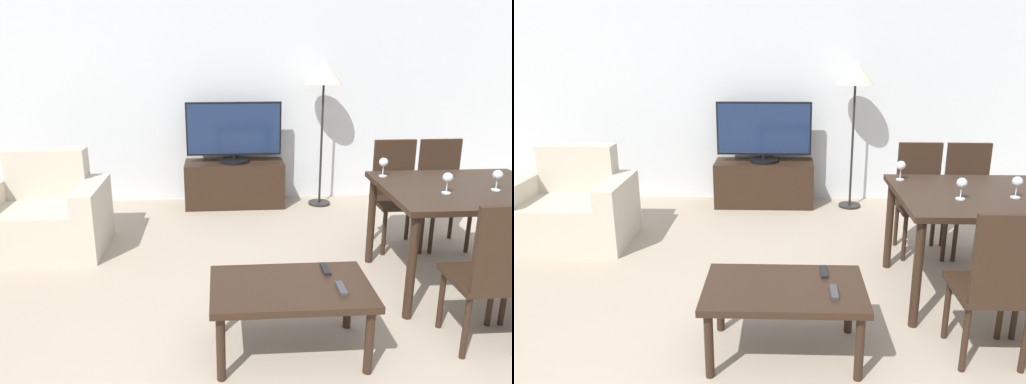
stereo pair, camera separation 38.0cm
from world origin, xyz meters
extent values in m
cube|color=silver|center=(0.00, 3.86, 1.35)|extent=(7.29, 0.06, 2.70)
cube|color=beige|center=(-1.76, 2.45, 0.20)|extent=(0.69, 0.75, 0.40)
cube|color=beige|center=(-1.76, 2.72, 0.62)|extent=(0.69, 0.20, 0.44)
cube|color=beige|center=(-2.20, 2.45, 0.29)|extent=(0.18, 0.75, 0.58)
cube|color=beige|center=(-1.33, 2.45, 0.29)|extent=(0.18, 0.75, 0.58)
cube|color=black|center=(-0.07, 3.58, 0.25)|extent=(1.07, 0.42, 0.49)
cylinder|color=black|center=(-0.07, 3.58, 0.51)|extent=(0.32, 0.32, 0.03)
cylinder|color=black|center=(-0.07, 3.58, 0.55)|extent=(0.04, 0.04, 0.05)
cube|color=black|center=(-0.07, 3.58, 0.85)|extent=(1.02, 0.04, 0.57)
cube|color=#19284C|center=(-0.07, 3.55, 0.85)|extent=(0.98, 0.01, 0.53)
cube|color=black|center=(0.16, 0.81, 0.41)|extent=(0.91, 0.57, 0.04)
cylinder|color=black|center=(-0.24, 0.58, 0.20)|extent=(0.05, 0.05, 0.39)
cylinder|color=black|center=(0.56, 0.58, 0.20)|extent=(0.05, 0.05, 0.39)
cylinder|color=black|center=(-0.24, 1.04, 0.20)|extent=(0.05, 0.05, 0.39)
cylinder|color=black|center=(0.56, 1.04, 0.20)|extent=(0.05, 0.05, 0.39)
cube|color=black|center=(1.52, 1.56, 0.74)|extent=(1.18, 0.99, 0.04)
cylinder|color=black|center=(0.99, 1.12, 0.36)|extent=(0.06, 0.06, 0.72)
cylinder|color=black|center=(0.99, 2.00, 0.36)|extent=(0.06, 0.06, 0.72)
cylinder|color=black|center=(2.04, 2.00, 0.36)|extent=(0.06, 0.06, 0.72)
cube|color=black|center=(1.31, 0.83, 0.42)|extent=(0.40, 0.40, 0.04)
cylinder|color=black|center=(1.15, 0.99, 0.20)|extent=(0.04, 0.04, 0.40)
cylinder|color=black|center=(1.47, 0.99, 0.20)|extent=(0.04, 0.04, 0.40)
cylinder|color=black|center=(1.15, 0.67, 0.20)|extent=(0.04, 0.04, 0.40)
cylinder|color=black|center=(1.47, 0.67, 0.20)|extent=(0.04, 0.04, 0.40)
cube|color=black|center=(1.31, 0.65, 0.68)|extent=(0.37, 0.04, 0.50)
cube|color=black|center=(1.72, 2.29, 0.42)|extent=(0.40, 0.40, 0.04)
cylinder|color=black|center=(1.56, 2.12, 0.20)|extent=(0.04, 0.04, 0.40)
cylinder|color=black|center=(1.88, 2.12, 0.20)|extent=(0.04, 0.04, 0.40)
cylinder|color=black|center=(1.56, 2.45, 0.20)|extent=(0.04, 0.04, 0.40)
cylinder|color=black|center=(1.88, 2.45, 0.20)|extent=(0.04, 0.04, 0.40)
cube|color=black|center=(1.72, 2.47, 0.68)|extent=(0.37, 0.04, 0.50)
cylinder|color=black|center=(1.56, 0.99, 0.20)|extent=(0.04, 0.04, 0.40)
cube|color=black|center=(1.31, 2.29, 0.42)|extent=(0.40, 0.40, 0.04)
cylinder|color=black|center=(1.15, 2.12, 0.20)|extent=(0.04, 0.04, 0.40)
cylinder|color=black|center=(1.47, 2.12, 0.20)|extent=(0.04, 0.04, 0.40)
cylinder|color=black|center=(1.15, 2.45, 0.20)|extent=(0.04, 0.04, 0.40)
cylinder|color=black|center=(1.47, 2.45, 0.20)|extent=(0.04, 0.04, 0.40)
cube|color=black|center=(1.31, 2.47, 0.68)|extent=(0.37, 0.04, 0.50)
cylinder|color=black|center=(0.87, 3.53, 0.01)|extent=(0.24, 0.24, 0.02)
cylinder|color=black|center=(0.87, 3.53, 0.68)|extent=(0.02, 0.02, 1.30)
cone|color=beige|center=(0.87, 3.53, 1.45)|extent=(0.39, 0.39, 0.25)
cube|color=black|center=(0.39, 0.98, 0.44)|extent=(0.04, 0.15, 0.02)
cube|color=#38383D|center=(0.43, 0.73, 0.44)|extent=(0.04, 0.15, 0.02)
cylinder|color=silver|center=(1.02, 1.89, 0.76)|extent=(0.06, 0.06, 0.01)
cylinder|color=silver|center=(1.02, 1.89, 0.80)|extent=(0.01, 0.01, 0.07)
sphere|color=silver|center=(1.02, 1.89, 0.87)|extent=(0.07, 0.07, 0.07)
cylinder|color=silver|center=(1.68, 1.47, 0.76)|extent=(0.06, 0.06, 0.01)
cylinder|color=silver|center=(1.68, 1.47, 0.80)|extent=(0.01, 0.01, 0.07)
sphere|color=silver|center=(1.68, 1.47, 0.87)|extent=(0.07, 0.07, 0.07)
cylinder|color=silver|center=(1.31, 1.42, 0.76)|extent=(0.06, 0.06, 0.01)
cylinder|color=silver|center=(1.31, 1.42, 0.80)|extent=(0.01, 0.01, 0.07)
sphere|color=silver|center=(1.31, 1.42, 0.87)|extent=(0.07, 0.07, 0.07)
camera|label=1|loc=(-0.22, -1.72, 1.76)|focal=35.00mm
camera|label=2|loc=(0.16, -1.72, 1.76)|focal=35.00mm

